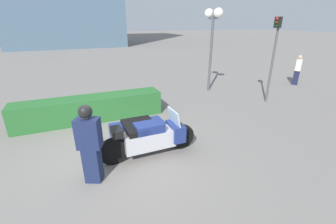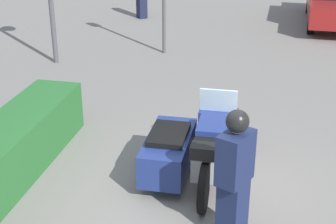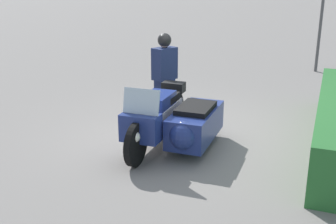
{
  "view_description": "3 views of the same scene",
  "coord_description": "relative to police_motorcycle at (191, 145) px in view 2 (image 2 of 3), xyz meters",
  "views": [
    {
      "loc": [
        -0.79,
        -5.08,
        3.23
      ],
      "look_at": [
        1.33,
        -0.07,
        1.04
      ],
      "focal_mm": 24.0,
      "sensor_mm": 36.0,
      "label": 1
    },
    {
      "loc": [
        -6.06,
        -1.08,
        4.07
      ],
      "look_at": [
        0.3,
        0.29,
        1.2
      ],
      "focal_mm": 55.0,
      "sensor_mm": 36.0,
      "label": 2
    },
    {
      "loc": [
        7.05,
        2.35,
        2.83
      ],
      "look_at": [
        1.24,
        0.09,
        0.8
      ],
      "focal_mm": 45.0,
      "sensor_mm": 36.0,
      "label": 3
    }
  ],
  "objects": [
    {
      "name": "officer_rider",
      "position": [
        -1.45,
        -0.78,
        0.44
      ],
      "size": [
        0.55,
        0.46,
        1.74
      ],
      "rotation": [
        0.0,
        0.0,
        -2.0
      ],
      "color": "#192347",
      "rests_on": "ground"
    },
    {
      "name": "ground_plane",
      "position": [
        -0.75,
        -0.04,
        -0.48
      ],
      "size": [
        160.0,
        160.0,
        0.0
      ],
      "primitive_type": "plane",
      "color": "slate"
    },
    {
      "name": "police_motorcycle",
      "position": [
        0.0,
        0.0,
        0.0
      ],
      "size": [
        2.53,
        1.27,
        1.17
      ],
      "rotation": [
        0.0,
        0.0,
        0.01
      ],
      "color": "black",
      "rests_on": "ground"
    }
  ]
}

